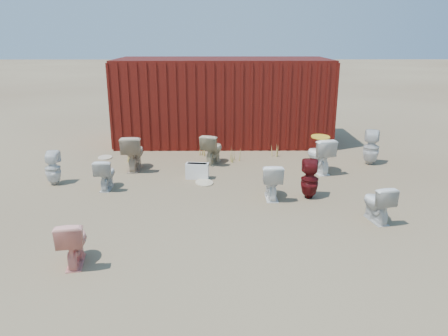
{
  "coord_description": "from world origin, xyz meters",
  "views": [
    {
      "loc": [
        -0.06,
        -7.55,
        3.05
      ],
      "look_at": [
        0.0,
        0.6,
        0.55
      ],
      "focal_mm": 35.0,
      "sensor_mm": 36.0,
      "label": 1
    }
  ],
  "objects_px": {
    "toilet_front_pink": "(73,241)",
    "toilet_back_beige_right": "(212,149)",
    "shipping_container": "(223,101)",
    "toilet_front_maroon": "(310,179)",
    "toilet_back_beige_left": "(133,152)",
    "toilet_back_e": "(371,148)",
    "toilet_back_a": "(53,168)",
    "loose_tank": "(197,171)",
    "toilet_front_a": "(106,174)",
    "toilet_back_yellowlid": "(319,155)",
    "toilet_front_e": "(377,203)",
    "toilet_front_c": "(271,181)"
  },
  "relations": [
    {
      "from": "toilet_front_pink",
      "to": "toilet_back_e",
      "type": "bearing_deg",
      "value": -149.07
    },
    {
      "from": "toilet_front_pink",
      "to": "toilet_front_e",
      "type": "height_order",
      "value": "toilet_front_pink"
    },
    {
      "from": "toilet_front_a",
      "to": "toilet_back_a",
      "type": "height_order",
      "value": "toilet_back_a"
    },
    {
      "from": "toilet_back_a",
      "to": "toilet_back_yellowlid",
      "type": "relative_size",
      "value": 0.86
    },
    {
      "from": "toilet_front_e",
      "to": "shipping_container",
      "type": "bearing_deg",
      "value": -78.35
    },
    {
      "from": "toilet_front_c",
      "to": "toilet_back_yellowlid",
      "type": "xyz_separation_m",
      "value": [
        1.28,
        1.66,
        0.06
      ]
    },
    {
      "from": "toilet_back_yellowlid",
      "to": "toilet_front_pink",
      "type": "bearing_deg",
      "value": 29.16
    },
    {
      "from": "shipping_container",
      "to": "toilet_front_maroon",
      "type": "distance_m",
      "value": 5.14
    },
    {
      "from": "toilet_front_pink",
      "to": "toilet_back_yellowlid",
      "type": "height_order",
      "value": "toilet_back_yellowlid"
    },
    {
      "from": "shipping_container",
      "to": "toilet_back_a",
      "type": "relative_size",
      "value": 8.43
    },
    {
      "from": "toilet_front_maroon",
      "to": "toilet_back_a",
      "type": "xyz_separation_m",
      "value": [
        -5.25,
        0.84,
        -0.02
      ]
    },
    {
      "from": "shipping_container",
      "to": "toilet_back_beige_right",
      "type": "xyz_separation_m",
      "value": [
        -0.27,
        -2.4,
        -0.83
      ]
    },
    {
      "from": "shipping_container",
      "to": "toilet_front_pink",
      "type": "height_order",
      "value": "shipping_container"
    },
    {
      "from": "toilet_front_e",
      "to": "loose_tank",
      "type": "distance_m",
      "value": 3.92
    },
    {
      "from": "toilet_front_maroon",
      "to": "toilet_back_beige_left",
      "type": "xyz_separation_m",
      "value": [
        -3.75,
        1.89,
        0.04
      ]
    },
    {
      "from": "toilet_front_pink",
      "to": "toilet_back_beige_right",
      "type": "distance_m",
      "value": 5.24
    },
    {
      "from": "toilet_front_a",
      "to": "toilet_back_e",
      "type": "relative_size",
      "value": 0.77
    },
    {
      "from": "toilet_front_maroon",
      "to": "loose_tank",
      "type": "bearing_deg",
      "value": -20.1
    },
    {
      "from": "shipping_container",
      "to": "toilet_back_beige_left",
      "type": "relative_size",
      "value": 7.16
    },
    {
      "from": "shipping_container",
      "to": "toilet_front_pink",
      "type": "xyz_separation_m",
      "value": [
        -2.09,
        -7.32,
        -0.87
      ]
    },
    {
      "from": "toilet_back_a",
      "to": "toilet_back_beige_right",
      "type": "relative_size",
      "value": 0.95
    },
    {
      "from": "toilet_front_e",
      "to": "toilet_back_beige_left",
      "type": "xyz_separation_m",
      "value": [
        -4.68,
        3.0,
        0.09
      ]
    },
    {
      "from": "toilet_front_c",
      "to": "toilet_front_e",
      "type": "bearing_deg",
      "value": 146.51
    },
    {
      "from": "toilet_back_beige_left",
      "to": "loose_tank",
      "type": "bearing_deg",
      "value": 155.21
    },
    {
      "from": "toilet_front_a",
      "to": "toilet_front_maroon",
      "type": "distance_m",
      "value": 4.11
    },
    {
      "from": "toilet_back_beige_right",
      "to": "toilet_front_c",
      "type": "bearing_deg",
      "value": 134.84
    },
    {
      "from": "shipping_container",
      "to": "toilet_back_e",
      "type": "distance_m",
      "value": 4.45
    },
    {
      "from": "toilet_front_c",
      "to": "toilet_back_a",
      "type": "xyz_separation_m",
      "value": [
        -4.51,
        0.84,
        0.0
      ]
    },
    {
      "from": "toilet_back_beige_left",
      "to": "toilet_back_e",
      "type": "xyz_separation_m",
      "value": [
        5.7,
        0.41,
        -0.0
      ]
    },
    {
      "from": "toilet_front_c",
      "to": "loose_tank",
      "type": "xyz_separation_m",
      "value": [
        -1.49,
        1.2,
        -0.18
      ]
    },
    {
      "from": "toilet_back_beige_right",
      "to": "toilet_back_e",
      "type": "distance_m",
      "value": 3.87
    },
    {
      "from": "toilet_back_a",
      "to": "toilet_back_beige_left",
      "type": "height_order",
      "value": "toilet_back_beige_left"
    },
    {
      "from": "shipping_container",
      "to": "toilet_front_a",
      "type": "height_order",
      "value": "shipping_container"
    },
    {
      "from": "toilet_front_pink",
      "to": "toilet_back_beige_right",
      "type": "relative_size",
      "value": 0.89
    },
    {
      "from": "toilet_back_yellowlid",
      "to": "toilet_back_e",
      "type": "xyz_separation_m",
      "value": [
        1.41,
        0.65,
        0.0
      ]
    },
    {
      "from": "toilet_front_maroon",
      "to": "toilet_back_e",
      "type": "height_order",
      "value": "toilet_back_e"
    },
    {
      "from": "toilet_front_maroon",
      "to": "toilet_back_e",
      "type": "bearing_deg",
      "value": -122.01
    },
    {
      "from": "loose_tank",
      "to": "toilet_front_maroon",
      "type": "bearing_deg",
      "value": -21.53
    },
    {
      "from": "toilet_back_e",
      "to": "toilet_back_yellowlid",
      "type": "bearing_deg",
      "value": 42.53
    },
    {
      "from": "shipping_container",
      "to": "toilet_back_beige_left",
      "type": "xyz_separation_m",
      "value": [
        -2.1,
        -2.9,
        -0.78
      ]
    },
    {
      "from": "toilet_front_pink",
      "to": "loose_tank",
      "type": "xyz_separation_m",
      "value": [
        1.51,
        3.72,
        -0.16
      ]
    },
    {
      "from": "toilet_front_a",
      "to": "toilet_front_e",
      "type": "relative_size",
      "value": 0.97
    },
    {
      "from": "toilet_front_maroon",
      "to": "toilet_back_beige_left",
      "type": "bearing_deg",
      "value": -18.53
    },
    {
      "from": "toilet_front_e",
      "to": "toilet_front_a",
      "type": "bearing_deg",
      "value": -30.42
    },
    {
      "from": "toilet_front_maroon",
      "to": "toilet_front_a",
      "type": "bearing_deg",
      "value": 0.35
    },
    {
      "from": "toilet_back_beige_left",
      "to": "toilet_back_beige_right",
      "type": "height_order",
      "value": "toilet_back_beige_left"
    },
    {
      "from": "toilet_front_maroon",
      "to": "toilet_front_e",
      "type": "relative_size",
      "value": 1.14
    },
    {
      "from": "toilet_front_e",
      "to": "toilet_back_yellowlid",
      "type": "bearing_deg",
      "value": -93.97
    },
    {
      "from": "toilet_front_pink",
      "to": "toilet_back_a",
      "type": "height_order",
      "value": "toilet_back_a"
    },
    {
      "from": "toilet_back_e",
      "to": "toilet_back_beige_left",
      "type": "bearing_deg",
      "value": 21.95
    }
  ]
}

